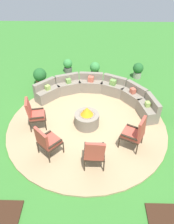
% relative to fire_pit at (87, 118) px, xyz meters
% --- Properties ---
extents(ground_plane, '(24.00, 24.00, 0.00)m').
position_rel_fire_pit_xyz_m(ground_plane, '(0.00, 0.00, -0.34)').
color(ground_plane, '#387A2D').
extents(patio_circle, '(5.27, 5.27, 0.06)m').
position_rel_fire_pit_xyz_m(patio_circle, '(0.00, 0.00, -0.31)').
color(patio_circle, tan).
rests_on(patio_circle, ground_plane).
extents(fire_pit, '(0.81, 0.81, 0.73)m').
position_rel_fire_pit_xyz_m(fire_pit, '(0.00, 0.00, 0.00)').
color(fire_pit, gray).
rests_on(fire_pit, patio_circle).
extents(curved_stone_bench, '(4.43, 2.40, 0.74)m').
position_rel_fire_pit_xyz_m(curved_stone_bench, '(0.43, 1.57, 0.02)').
color(curved_stone_bench, gray).
rests_on(curved_stone_bench, patio_circle).
extents(lounge_chair_front_left, '(0.64, 0.62, 1.07)m').
position_rel_fire_pit_xyz_m(lounge_chair_front_left, '(-1.69, -0.12, 0.27)').
color(lounge_chair_front_left, '#2D2319').
rests_on(lounge_chair_front_left, patio_circle).
extents(lounge_chair_front_right, '(0.78, 0.80, 1.04)m').
position_rel_fire_pit_xyz_m(lounge_chair_front_right, '(-1.07, -1.31, 0.26)').
color(lounge_chair_front_right, '#2D2319').
rests_on(lounge_chair_front_right, patio_circle).
extents(lounge_chair_back_left, '(0.55, 0.59, 1.04)m').
position_rel_fire_pit_xyz_m(lounge_chair_back_left, '(0.24, -1.67, 0.25)').
color(lounge_chair_back_left, '#2D2319').
rests_on(lounge_chair_back_left, patio_circle).
extents(lounge_chair_back_right, '(0.78, 0.76, 1.09)m').
position_rel_fire_pit_xyz_m(lounge_chair_back_right, '(1.41, -0.94, 0.27)').
color(lounge_chair_back_right, '#2D2319').
rests_on(lounge_chair_back_right, patio_circle).
extents(potted_plant_0, '(0.46, 0.46, 0.71)m').
position_rel_fire_pit_xyz_m(potted_plant_0, '(2.20, 3.37, 0.05)').
color(potted_plant_0, '#A89E8E').
rests_on(potted_plant_0, ground_plane).
extents(potted_plant_1, '(0.42, 0.42, 0.64)m').
position_rel_fire_pit_xyz_m(potted_plant_1, '(-0.98, 3.85, -0.00)').
color(potted_plant_1, '#605B56').
rests_on(potted_plant_1, ground_plane).
extents(potted_plant_3, '(0.45, 0.45, 0.68)m').
position_rel_fire_pit_xyz_m(potted_plant_3, '(0.28, 3.47, 0.03)').
color(potted_plant_3, '#605B56').
rests_on(potted_plant_3, ground_plane).
extents(potted_plant_4, '(0.56, 0.56, 0.74)m').
position_rel_fire_pit_xyz_m(potted_plant_4, '(-2.06, 2.69, 0.06)').
color(potted_plant_4, brown).
rests_on(potted_plant_4, ground_plane).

